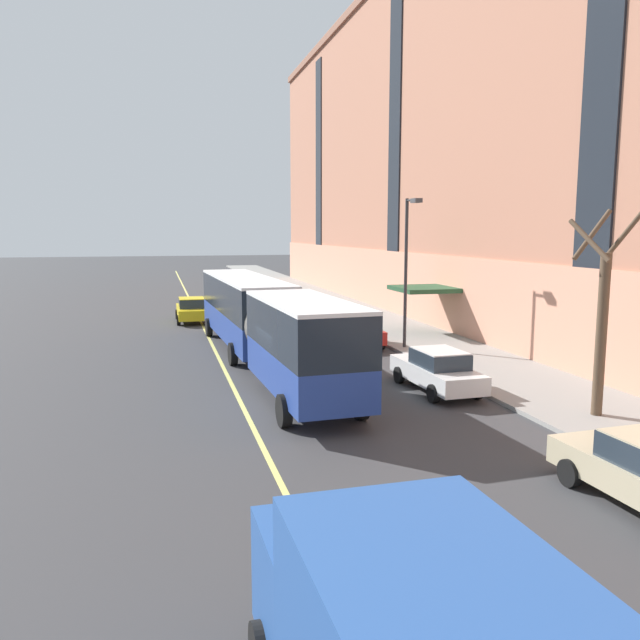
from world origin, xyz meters
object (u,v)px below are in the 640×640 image
(parked_car_darkgray_3, at_px, (286,295))
(fire_hydrant, at_px, (315,301))
(taxi_cab, at_px, (192,310))
(parked_car_red_4, at_px, (357,330))
(street_tree_mid_block, at_px, (601,317))
(city_bus, at_px, (262,318))
(street_lamp, at_px, (408,258))
(parked_car_white_0, at_px, (437,370))

(parked_car_darkgray_3, distance_m, fire_hydrant, 2.82)
(taxi_cab, bearing_deg, parked_car_red_4, -54.47)
(fire_hydrant, bearing_deg, street_tree_mid_block, -87.11)
(city_bus, xyz_separation_m, parked_car_red_4, (5.43, 3.47, -1.30))
(city_bus, xyz_separation_m, fire_hydrant, (7.23, 19.42, -1.59))
(street_lamp, height_order, fire_hydrant, street_lamp)
(parked_car_red_4, height_order, street_lamp, street_lamp)
(parked_car_white_0, xyz_separation_m, street_tree_mid_block, (3.30, -4.38, 2.42))
(parked_car_white_0, bearing_deg, street_lamp, 75.82)
(parked_car_white_0, height_order, parked_car_red_4, same)
(taxi_cab, height_order, street_tree_mid_block, street_tree_mid_block)
(fire_hydrant, bearing_deg, parked_car_darkgray_3, 129.33)
(street_lamp, xyz_separation_m, fire_hydrant, (-0.10, 17.89, -4.03))
(street_lamp, bearing_deg, parked_car_red_4, 134.42)
(parked_car_darkgray_3, height_order, taxi_cab, same)
(parked_car_darkgray_3, relative_size, taxi_cab, 0.96)
(parked_car_red_4, xyz_separation_m, fire_hydrant, (1.81, 15.95, -0.29))
(street_lamp, distance_m, fire_hydrant, 18.34)
(city_bus, xyz_separation_m, parked_car_white_0, (5.44, -5.97, -1.30))
(fire_hydrant, bearing_deg, street_lamp, -89.68)
(parked_car_red_4, distance_m, street_tree_mid_block, 14.42)
(fire_hydrant, bearing_deg, parked_car_red_4, -96.47)
(taxi_cab, bearing_deg, street_lamp, -52.95)
(parked_car_red_4, height_order, taxi_cab, same)
(city_bus, height_order, parked_car_red_4, city_bus)
(taxi_cab, relative_size, street_tree_mid_block, 0.72)
(parked_car_darkgray_3, distance_m, street_lamp, 20.50)
(parked_car_red_4, height_order, fire_hydrant, parked_car_red_4)
(parked_car_red_4, bearing_deg, city_bus, -147.39)
(parked_car_darkgray_3, height_order, street_tree_mid_block, street_tree_mid_block)
(street_tree_mid_block, bearing_deg, fire_hydrant, 92.89)
(parked_car_white_0, bearing_deg, parked_car_darkgray_3, 89.97)
(parked_car_red_4, relative_size, taxi_cab, 0.93)
(street_tree_mid_block, bearing_deg, city_bus, 130.17)
(city_bus, distance_m, street_lamp, 7.88)
(taxi_cab, xyz_separation_m, fire_hydrant, (9.46, 5.22, -0.29))
(taxi_cab, relative_size, fire_hydrant, 6.34)
(parked_car_red_4, distance_m, street_lamp, 4.63)
(city_bus, xyz_separation_m, street_tree_mid_block, (8.74, -10.35, 1.13))
(taxi_cab, distance_m, street_lamp, 16.31)
(parked_car_red_4, relative_size, street_tree_mid_block, 0.67)
(street_tree_mid_block, height_order, fire_hydrant, street_tree_mid_block)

